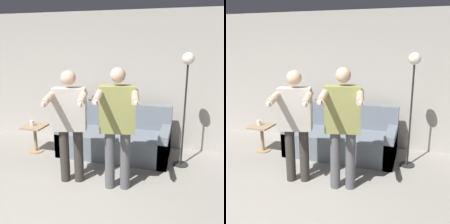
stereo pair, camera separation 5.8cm
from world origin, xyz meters
The scene contains 8 objects.
wall_back centered at (0.00, 2.95, 1.30)m, with size 10.00×0.05×2.60m.
couch centered at (0.37, 2.33, 0.29)m, with size 1.98×0.85×0.90m.
person_left centered at (0.03, 1.19, 0.96)m, with size 0.64×0.77×1.65m.
person_right centered at (0.73, 1.19, 1.00)m, with size 0.63×0.75×1.71m.
cat centered at (-0.03, 2.64, 0.99)m, with size 0.41×0.12×0.19m.
floor_lamp centered at (1.57, 2.20, 1.41)m, with size 0.25×0.25×1.87m.
side_table centered at (-1.11, 2.02, 0.36)m, with size 0.40×0.40×0.51m.
cup centered at (-1.16, 2.02, 0.56)m, with size 0.08×0.08×0.09m.
Camera 2 is at (1.66, -2.02, 2.01)m, focal length 42.00 mm.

